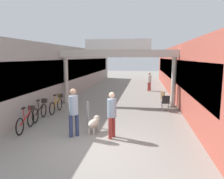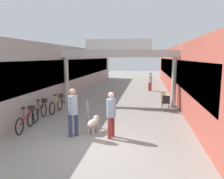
% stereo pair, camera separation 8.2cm
% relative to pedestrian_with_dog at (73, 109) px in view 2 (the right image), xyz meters
% --- Properties ---
extents(ground_plane, '(80.00, 80.00, 0.00)m').
position_rel_pedestrian_with_dog_xyz_m(ground_plane, '(0.93, -0.92, -1.04)').
color(ground_plane, gray).
extents(storefront_left, '(3.00, 26.00, 3.69)m').
position_rel_pedestrian_with_dog_xyz_m(storefront_left, '(-4.16, 10.08, 0.80)').
color(storefront_left, '#9E9993').
rests_on(storefront_left, ground_plane).
extents(storefront_right, '(3.00, 26.00, 3.69)m').
position_rel_pedestrian_with_dog_xyz_m(storefront_right, '(6.02, 10.08, 0.80)').
color(storefront_right, '#B25142').
rests_on(storefront_right, ground_plane).
extents(arcade_sign_gateway, '(7.40, 0.47, 4.00)m').
position_rel_pedestrian_with_dog_xyz_m(arcade_sign_gateway, '(0.93, 5.78, 1.80)').
color(arcade_sign_gateway, beige).
rests_on(arcade_sign_gateway, ground_plane).
extents(pedestrian_with_dog, '(0.48, 0.48, 1.81)m').
position_rel_pedestrian_with_dog_xyz_m(pedestrian_with_dog, '(0.00, 0.00, 0.00)').
color(pedestrian_with_dog, navy).
rests_on(pedestrian_with_dog, ground_plane).
extents(pedestrian_companion, '(0.44, 0.44, 1.70)m').
position_rel_pedestrian_with_dog_xyz_m(pedestrian_companion, '(1.41, 0.07, -0.07)').
color(pedestrian_companion, '#99332D').
rests_on(pedestrian_companion, ground_plane).
extents(pedestrian_carrying_crate, '(0.48, 0.48, 1.61)m').
position_rel_pedestrian_with_dog_xyz_m(pedestrian_carrying_crate, '(2.98, 11.64, -0.13)').
color(pedestrian_carrying_crate, '#99332D').
rests_on(pedestrian_carrying_crate, ground_plane).
extents(dog_on_leash, '(0.45, 0.87, 0.62)m').
position_rel_pedestrian_with_dog_xyz_m(dog_on_leash, '(0.64, 0.56, -0.65)').
color(dog_on_leash, beige).
rests_on(dog_on_leash, ground_plane).
extents(bicycle_red_nearest, '(0.46, 1.69, 0.98)m').
position_rel_pedestrian_with_dog_xyz_m(bicycle_red_nearest, '(-2.13, 0.43, -0.61)').
color(bicycle_red_nearest, black).
rests_on(bicycle_red_nearest, ground_plane).
extents(bicycle_black_second, '(0.46, 1.69, 0.98)m').
position_rel_pedestrian_with_dog_xyz_m(bicycle_black_second, '(-2.30, 1.96, -0.61)').
color(bicycle_black_second, black).
rests_on(bicycle_black_second, ground_plane).
extents(bicycle_orange_third, '(0.46, 1.69, 0.98)m').
position_rel_pedestrian_with_dog_xyz_m(bicycle_orange_third, '(-2.08, 3.40, -0.61)').
color(bicycle_orange_third, black).
rests_on(bicycle_orange_third, ground_plane).
extents(bollard_post_metal, '(0.10, 0.10, 1.10)m').
position_rel_pedestrian_with_dog_xyz_m(bollard_post_metal, '(0.21, 1.22, -0.48)').
color(bollard_post_metal, gray).
rests_on(bollard_post_metal, ground_plane).
extents(cafe_chair_black_nearer, '(0.41, 0.41, 0.89)m').
position_rel_pedestrian_with_dog_xyz_m(cafe_chair_black_nearer, '(3.72, 4.36, -0.50)').
color(cafe_chair_black_nearer, gray).
rests_on(cafe_chair_black_nearer, ground_plane).
extents(cafe_chair_wood_farther, '(0.54, 0.54, 0.89)m').
position_rel_pedestrian_with_dog_xyz_m(cafe_chair_wood_farther, '(3.74, 5.64, -0.50)').
color(cafe_chair_wood_farther, gray).
rests_on(cafe_chair_wood_farther, ground_plane).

